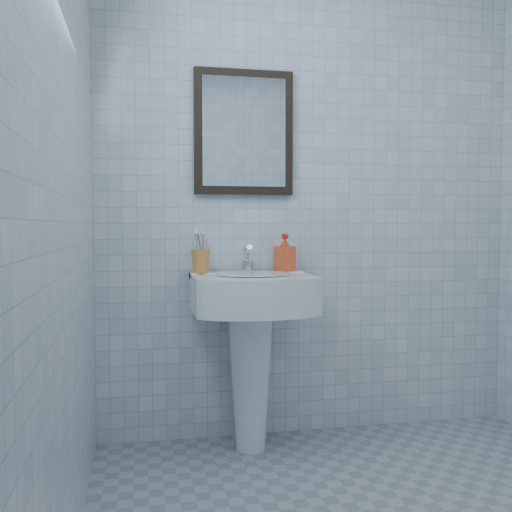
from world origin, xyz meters
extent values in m
cube|color=silver|center=(0.00, 1.20, 1.25)|extent=(2.20, 0.02, 2.50)
cube|color=silver|center=(-1.10, 0.00, 1.25)|extent=(0.02, 2.40, 2.50)
cone|color=white|center=(-0.36, 1.01, 0.35)|extent=(0.22, 0.22, 0.70)
cube|color=white|center=(-0.36, 0.96, 0.77)|extent=(0.56, 0.40, 0.17)
cube|color=white|center=(-0.36, 1.12, 0.84)|extent=(0.56, 0.10, 0.03)
cylinder|color=silver|center=(-0.36, 0.93, 0.86)|extent=(0.35, 0.35, 0.01)
cylinder|color=silver|center=(-0.36, 1.09, 0.88)|extent=(0.06, 0.06, 0.06)
cylinder|color=silver|center=(-0.36, 1.07, 0.95)|extent=(0.03, 0.11, 0.09)
cylinder|color=silver|center=(-0.36, 1.11, 0.93)|extent=(0.04, 0.06, 0.10)
imported|color=red|center=(-0.17, 1.10, 0.95)|extent=(0.10, 0.10, 0.18)
cube|color=black|center=(-0.36, 1.18, 1.55)|extent=(0.50, 0.04, 0.62)
cube|color=silver|center=(-0.36, 1.16, 1.55)|extent=(0.42, 0.00, 0.54)
camera|label=1|loc=(-0.88, -1.65, 1.08)|focal=40.00mm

